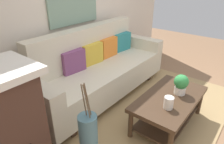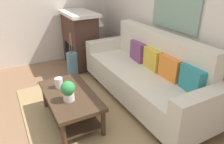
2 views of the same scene
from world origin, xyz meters
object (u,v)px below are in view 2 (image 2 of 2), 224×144
object	(u,v)px
potted_plant_tabletop	(68,90)
fireplace	(80,39)
tabletop_vase	(59,83)
floor_vase	(73,68)
side_table	(98,55)
couch	(145,75)
table_lamp	(97,21)
throw_pillow_plum	(138,51)
throw_pillow_mustard	(152,59)
throw_pillow_teal	(192,80)
throw_pillow_orange	(170,68)
coffee_table	(70,101)

from	to	relation	value
potted_plant_tabletop	fireplace	xyz separation A→B (m)	(-1.95, 0.88, 0.02)
tabletop_vase	floor_vase	bearing A→B (deg)	150.78
side_table	floor_vase	xyz separation A→B (m)	(0.46, -0.72, 0.02)
potted_plant_tabletop	fireplace	distance (m)	2.14
couch	table_lamp	xyz separation A→B (m)	(-1.54, -0.10, 0.56)
tabletop_vase	table_lamp	distance (m)	1.81
couch	throw_pillow_plum	size ratio (longest dim) A/B	6.86
potted_plant_tabletop	table_lamp	bearing A→B (deg)	145.09
table_lamp	floor_vase	size ratio (longest dim) A/B	0.96
potted_plant_tabletop	throw_pillow_mustard	bearing A→B (deg)	95.34
couch	floor_vase	xyz separation A→B (m)	(-1.07, -0.82, -0.14)
throw_pillow_teal	side_table	xyz separation A→B (m)	(-2.32, -0.23, -0.40)
throw_pillow_plum	throw_pillow_mustard	bearing A→B (deg)	0.00
throw_pillow_plum	throw_pillow_orange	world-z (taller)	same
couch	coffee_table	bearing A→B (deg)	-90.96
couch	throw_pillow_orange	world-z (taller)	couch
coffee_table	couch	bearing A→B (deg)	89.04
throw_pillow_mustard	coffee_table	distance (m)	1.38
tabletop_vase	potted_plant_tabletop	bearing A→B (deg)	2.68
throw_pillow_orange	throw_pillow_teal	xyz separation A→B (m)	(0.39, 0.00, 0.00)
table_lamp	fireplace	xyz separation A→B (m)	(-0.29, -0.28, -0.41)
couch	side_table	world-z (taller)	couch
couch	tabletop_vase	bearing A→B (deg)	-100.99
throw_pillow_orange	coffee_table	size ratio (longest dim) A/B	0.33
throw_pillow_orange	table_lamp	world-z (taller)	table_lamp
coffee_table	throw_pillow_mustard	bearing A→B (deg)	89.13
tabletop_vase	table_lamp	world-z (taller)	table_lamp
throw_pillow_mustard	side_table	world-z (taller)	throw_pillow_mustard
throw_pillow_teal	coffee_table	xyz separation A→B (m)	(-0.81, -1.33, -0.37)
coffee_table	fireplace	bearing A→B (deg)	155.49
coffee_table	potted_plant_tabletop	xyz separation A→B (m)	(0.15, -0.06, 0.26)
throw_pillow_plum	table_lamp	size ratio (longest dim) A/B	0.63
throw_pillow_teal	couch	bearing A→B (deg)	-171.04
throw_pillow_teal	fireplace	size ratio (longest dim) A/B	0.31
potted_plant_tabletop	table_lamp	distance (m)	2.07
coffee_table	table_lamp	bearing A→B (deg)	143.91
throw_pillow_orange	throw_pillow_teal	size ratio (longest dim) A/B	1.00
throw_pillow_mustard	table_lamp	distance (m)	1.58
potted_plant_tabletop	floor_vase	bearing A→B (deg)	159.78
throw_pillow_plum	potted_plant_tabletop	bearing A→B (deg)	-69.38
throw_pillow_mustard	floor_vase	world-z (taller)	throw_pillow_mustard
tabletop_vase	side_table	distance (m)	1.76
side_table	fireplace	distance (m)	0.51
side_table	table_lamp	size ratio (longest dim) A/B	0.98
couch	throw_pillow_orange	bearing A→B (deg)	17.50
tabletop_vase	coffee_table	bearing A→B (deg)	18.18
potted_plant_tabletop	throw_pillow_orange	bearing A→B (deg)	79.28
couch	fireplace	distance (m)	1.87
tabletop_vase	throw_pillow_orange	bearing A→B (deg)	65.47
potted_plant_tabletop	side_table	size ratio (longest dim) A/B	0.47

